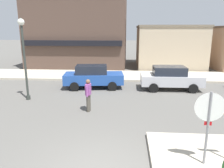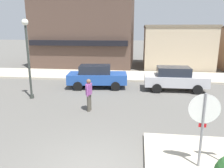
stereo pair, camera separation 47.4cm
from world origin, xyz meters
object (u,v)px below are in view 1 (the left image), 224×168
at_px(parked_car_second, 171,78).
at_px(pedestrian_crossing_near, 88,94).
at_px(lamp_post, 23,48).
at_px(stop_sign, 209,119).
at_px(parked_car_nearest, 93,76).

height_order(parked_car_second, pedestrian_crossing_near, pedestrian_crossing_near).
distance_m(lamp_post, pedestrian_crossing_near, 4.62).
distance_m(stop_sign, lamp_post, 9.97).
height_order(parked_car_nearest, parked_car_second, same).
bearing_deg(lamp_post, parked_car_second, 18.53).
bearing_deg(parked_car_second, stop_sign, -94.01).
distance_m(parked_car_second, pedestrian_crossing_near, 6.50).
relative_size(stop_sign, parked_car_second, 0.57).
height_order(lamp_post, pedestrian_crossing_near, lamp_post).
bearing_deg(parked_car_nearest, stop_sign, -62.26).
height_order(stop_sign, pedestrian_crossing_near, stop_sign).
height_order(lamp_post, parked_car_second, lamp_post).
xyz_separation_m(lamp_post, parked_car_nearest, (3.33, 2.93, -2.15)).
bearing_deg(pedestrian_crossing_near, parked_car_nearest, 96.04).
bearing_deg(stop_sign, parked_car_second, 85.99).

